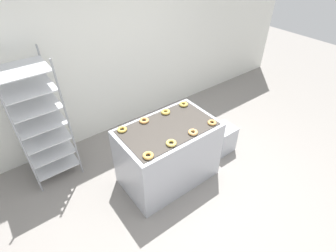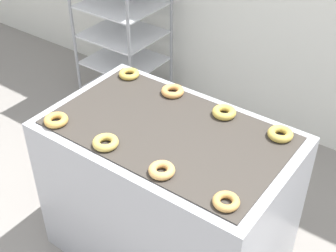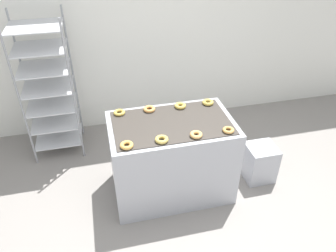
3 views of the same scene
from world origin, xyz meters
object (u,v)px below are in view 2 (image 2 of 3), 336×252
baking_rack_cart (121,5)px  donut_near_right (226,201)px  fryer_machine (168,195)px  donut_far_right (280,134)px  donut_far_midleft (173,91)px  donut_near_midleft (106,142)px  donut_far_left (129,74)px  donut_near_midright (162,170)px  donut_far_midright (224,112)px  donut_near_left (56,120)px

baking_rack_cart → donut_near_right: bearing=-38.3°
donut_near_right → baking_rack_cart: bearing=141.7°
baking_rack_cart → fryer_machine: bearing=-41.4°
donut_far_right → donut_far_midleft: bearing=178.9°
donut_near_midleft → donut_far_left: donut_near_midleft is taller
donut_near_midright → donut_near_right: 0.31m
donut_far_left → donut_far_right: 0.93m
baking_rack_cart → donut_far_left: size_ratio=14.80×
donut_near_midleft → donut_far_midleft: bearing=91.0°
donut_near_midright → donut_far_midright: size_ratio=0.96×
donut_near_midright → donut_far_left: (-0.63, 0.54, -0.00)m
donut_far_right → donut_near_left: bearing=-150.0°
donut_near_midleft → donut_far_right: (0.61, 0.53, 0.00)m
donut_near_left → donut_near_midleft: same height
donut_near_right → donut_near_left: bearing=-179.3°
donut_far_midleft → donut_near_right: bearing=-39.9°
fryer_machine → donut_far_midright: bearing=59.0°
donut_near_left → donut_far_midleft: size_ratio=0.97×
donut_near_midleft → donut_far_midleft: same height
fryer_machine → donut_near_left: donut_near_left is taller
donut_near_midleft → donut_far_midright: size_ratio=1.01×
fryer_machine → donut_far_left: size_ratio=10.55×
donut_near_right → donut_far_midright: (-0.32, 0.52, 0.00)m
baking_rack_cart → donut_near_right: 2.14m
donut_near_midleft → donut_near_right: (0.63, 0.00, -0.00)m
donut_far_right → donut_far_left: bearing=179.0°
donut_far_midright → donut_near_right: bearing=-58.8°
donut_near_midright → donut_far_midright: (-0.01, 0.53, 0.00)m
baking_rack_cart → donut_far_right: 1.84m
fryer_machine → donut_far_midright: size_ratio=10.19×
fryer_machine → donut_far_left: (-0.47, 0.28, 0.46)m
donut_far_left → donut_far_midright: size_ratio=0.97×
donut_far_midleft → donut_near_midleft: bearing=-89.0°
donut_far_midleft → donut_far_midright: size_ratio=1.02×
donut_near_midleft → donut_near_midright: 0.32m
donut_far_left → fryer_machine: bearing=-30.4°
donut_far_midright → donut_near_left: bearing=-139.4°
donut_near_midleft → fryer_machine: bearing=59.4°
baking_rack_cart → donut_near_midright: (1.36, -1.33, 0.02)m
donut_near_midleft → donut_far_left: size_ratio=1.05×
donut_far_right → donut_near_midleft: bearing=-139.5°
donut_near_midright → donut_near_right: donut_near_midright is taller
baking_rack_cart → donut_far_left: 1.07m
donut_near_midleft → donut_far_right: size_ratio=1.01×
donut_near_left → donut_near_midright: size_ratio=1.03×
donut_near_midleft → donut_far_midleft: (-0.01, 0.54, -0.00)m
donut_near_midright → donut_near_right: size_ratio=1.05×
donut_near_left → donut_near_midright: (0.63, 0.01, 0.00)m
fryer_machine → donut_near_midright: donut_near_midright is taller
donut_near_midleft → donut_near_midright: bearing=-0.2°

